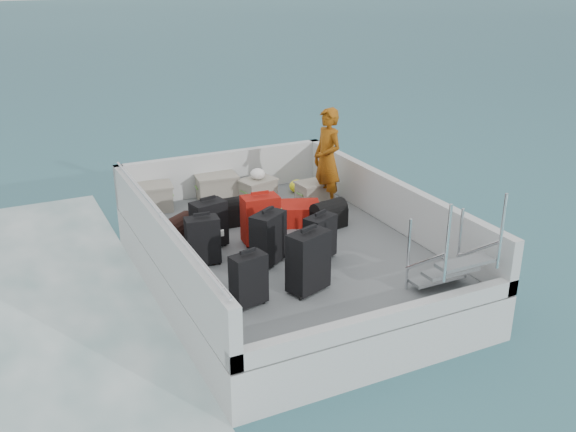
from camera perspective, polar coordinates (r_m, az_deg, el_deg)
name	(u,v)px	position (r m, az deg, el deg)	size (l,w,h in m)	color
ground	(286,284)	(9.16, -0.15, -6.07)	(160.00, 160.00, 0.00)	#174052
ferry_hull	(286,265)	(9.03, -0.15, -4.38)	(3.60, 5.00, 0.60)	silver
deck	(286,245)	(8.90, -0.15, -2.58)	(3.30, 4.70, 0.02)	slate
deck_fittings	(320,223)	(8.63, 2.84, -0.64)	(3.60, 5.00, 0.90)	#B9BDBD
suitcase_0	(249,280)	(7.26, -3.52, -5.72)	(0.40, 0.23, 0.62)	black
suitcase_1	(203,241)	(8.28, -7.59, -2.22)	(0.42, 0.24, 0.64)	black
suitcase_2	(209,224)	(8.76, -7.04, -0.75)	(0.46, 0.27, 0.66)	black
suitcase_3	(308,262)	(7.52, 1.82, -4.11)	(0.49, 0.29, 0.75)	black
suitcase_4	(268,238)	(8.22, -1.77, -2.01)	(0.47, 0.28, 0.69)	black
suitcase_5	(260,220)	(8.82, -2.47, -0.34)	(0.50, 0.30, 0.69)	#A71A0C
suitcase_7	(320,238)	(8.36, 2.86, -1.94)	(0.43, 0.24, 0.60)	black
suitcase_8	(294,213)	(9.56, 0.56, 0.23)	(0.50, 0.76, 0.30)	#A71A0C
duffel_0	(178,234)	(8.96, -9.78, -1.56)	(0.49, 0.30, 0.32)	black
duffel_1	(232,214)	(9.54, -5.03, 0.16)	(0.52, 0.30, 0.32)	black
duffel_2	(328,217)	(9.41, 3.61, -0.11)	(0.52, 0.30, 0.32)	black
crate_0	(151,198)	(10.27, -12.10, 1.53)	(0.64, 0.44, 0.39)	gray
crate_1	(217,188)	(10.61, -6.37, 2.53)	(0.63, 0.43, 0.38)	gray
crate_2	(258,190)	(10.51, -2.69, 2.29)	(0.54, 0.37, 0.33)	gray
crate_3	(315,193)	(10.38, 2.40, 2.05)	(0.54, 0.37, 0.33)	gray
yellow_bag	(297,186)	(10.87, 0.84, 2.67)	(0.28, 0.26, 0.22)	#FBF61B
white_bag	(258,176)	(10.43, -2.71, 3.60)	(0.24, 0.24, 0.18)	white
passenger	(327,159)	(10.00, 3.51, 5.08)	(0.59, 0.38, 1.60)	#CA6B13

